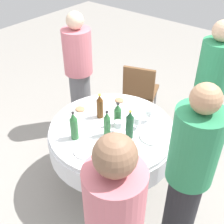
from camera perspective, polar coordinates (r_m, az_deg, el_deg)
ground_plane at (r=3.29m, az=0.00°, el=-13.07°), size 10.00×10.00×0.00m
dining_table at (r=2.87m, az=0.00°, el=-5.40°), size 1.23×1.23×0.74m
bottle_green_left at (r=2.72m, az=1.13°, el=-0.64°), size 0.07×0.07×0.26m
bottle_brown_outer at (r=2.83m, az=-2.40°, el=1.06°), size 0.07×0.07×0.27m
bottle_green_right at (r=2.60m, az=-0.99°, el=-2.44°), size 0.06×0.06×0.27m
bottle_dark_green_south at (r=2.33m, az=3.92°, el=-8.43°), size 0.07×0.07×0.25m
bottle_dark_green_rear at (r=2.58m, az=3.51°, el=-2.61°), size 0.07×0.07×0.30m
bottle_green_mid at (r=2.59m, az=-7.50°, el=-2.81°), size 0.07×0.07×0.29m
wine_glass_south at (r=2.65m, az=1.17°, el=-2.56°), size 0.07×0.07×0.13m
wine_glass_rear at (r=2.52m, az=1.20°, el=-4.65°), size 0.07×0.07×0.14m
wine_glass_mid at (r=2.80m, az=7.26°, el=-0.13°), size 0.07×0.07×0.15m
wine_glass_far at (r=2.71m, az=4.94°, el=-1.69°), size 0.07×0.07×0.13m
plate_near at (r=2.53m, az=-5.20°, el=-7.60°), size 0.21×0.21×0.02m
plate_east at (r=3.11m, az=1.46°, el=2.13°), size 0.23×0.23×0.04m
plate_north at (r=2.99m, az=-6.31°, el=0.36°), size 0.23×0.23×0.04m
plate_inner at (r=2.69m, az=8.17°, el=-4.76°), size 0.25×0.25×0.02m
fork_outer at (r=2.90m, az=2.90°, el=-0.93°), size 0.13×0.14×0.00m
person_left at (r=3.37m, az=18.69°, el=4.50°), size 0.34×0.34×1.58m
person_right at (r=2.25m, az=14.79°, el=-11.98°), size 0.34×0.34×1.64m
person_south at (r=3.58m, az=-6.55°, el=7.78°), size 0.34×0.34×1.54m
chair_mid at (r=3.77m, az=5.55°, el=4.48°), size 0.51×0.51×0.87m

